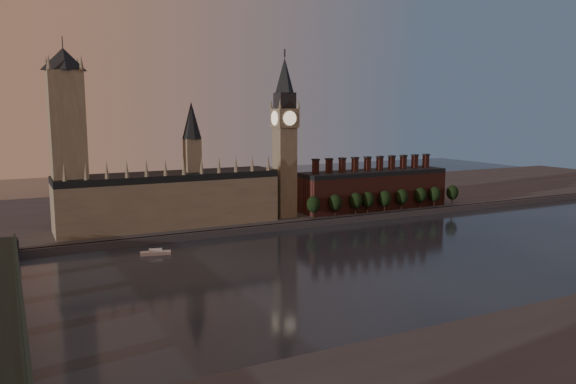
% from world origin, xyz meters
% --- Properties ---
extents(ground, '(900.00, 900.00, 0.00)m').
position_xyz_m(ground, '(0.00, 0.00, 0.00)').
color(ground, black).
rests_on(ground, ground).
extents(north_bank, '(900.00, 182.00, 4.00)m').
position_xyz_m(north_bank, '(0.00, 178.04, 2.00)').
color(north_bank, '#444449').
rests_on(north_bank, ground).
extents(palace_of_westminster, '(130.00, 30.30, 74.00)m').
position_xyz_m(palace_of_westminster, '(-64.41, 114.91, 21.63)').
color(palace_of_westminster, gray).
rests_on(palace_of_westminster, north_bank).
extents(victoria_tower, '(24.00, 24.00, 108.00)m').
position_xyz_m(victoria_tower, '(-120.00, 115.00, 59.09)').
color(victoria_tower, gray).
rests_on(victoria_tower, north_bank).
extents(big_ben, '(15.00, 15.00, 107.00)m').
position_xyz_m(big_ben, '(10.00, 110.00, 56.83)').
color(big_ben, gray).
rests_on(big_ben, north_bank).
extents(chimney_block, '(110.00, 25.00, 37.00)m').
position_xyz_m(chimney_block, '(80.00, 110.00, 17.82)').
color(chimney_block, '#592922').
rests_on(chimney_block, north_bank).
extents(embankment_tree_0, '(8.60, 8.60, 14.88)m').
position_xyz_m(embankment_tree_0, '(22.59, 94.24, 13.47)').
color(embankment_tree_0, black).
rests_on(embankment_tree_0, north_bank).
extents(embankment_tree_1, '(8.60, 8.60, 14.88)m').
position_xyz_m(embankment_tree_1, '(39.04, 94.33, 13.47)').
color(embankment_tree_1, black).
rests_on(embankment_tree_1, north_bank).
extents(embankment_tree_2, '(8.60, 8.60, 14.88)m').
position_xyz_m(embankment_tree_2, '(55.48, 94.94, 13.47)').
color(embankment_tree_2, black).
rests_on(embankment_tree_2, north_bank).
extents(embankment_tree_3, '(8.60, 8.60, 14.88)m').
position_xyz_m(embankment_tree_3, '(65.09, 94.89, 13.47)').
color(embankment_tree_3, black).
rests_on(embankment_tree_3, north_bank).
extents(embankment_tree_4, '(8.60, 8.60, 14.88)m').
position_xyz_m(embankment_tree_4, '(78.23, 93.76, 13.47)').
color(embankment_tree_4, black).
rests_on(embankment_tree_4, north_bank).
extents(embankment_tree_5, '(8.60, 8.60, 14.88)m').
position_xyz_m(embankment_tree_5, '(93.07, 94.19, 13.47)').
color(embankment_tree_5, black).
rests_on(embankment_tree_5, north_bank).
extents(embankment_tree_6, '(8.60, 8.60, 14.88)m').
position_xyz_m(embankment_tree_6, '(110.33, 95.00, 13.47)').
color(embankment_tree_6, black).
rests_on(embankment_tree_6, north_bank).
extents(embankment_tree_7, '(8.60, 8.60, 14.88)m').
position_xyz_m(embankment_tree_7, '(121.97, 93.54, 13.47)').
color(embankment_tree_7, black).
rests_on(embankment_tree_7, north_bank).
extents(embankment_tree_8, '(8.60, 8.60, 14.88)m').
position_xyz_m(embankment_tree_8, '(138.83, 93.67, 13.47)').
color(embankment_tree_8, black).
rests_on(embankment_tree_8, north_bank).
extents(westminster_bridge, '(14.00, 200.00, 11.55)m').
position_xyz_m(westminster_bridge, '(-155.00, -2.70, 7.44)').
color(westminster_bridge, black).
rests_on(westminster_bridge, ground).
extents(river_boat, '(15.74, 7.65, 3.03)m').
position_xyz_m(river_boat, '(-85.97, 65.54, 1.16)').
color(river_boat, silver).
rests_on(river_boat, ground).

